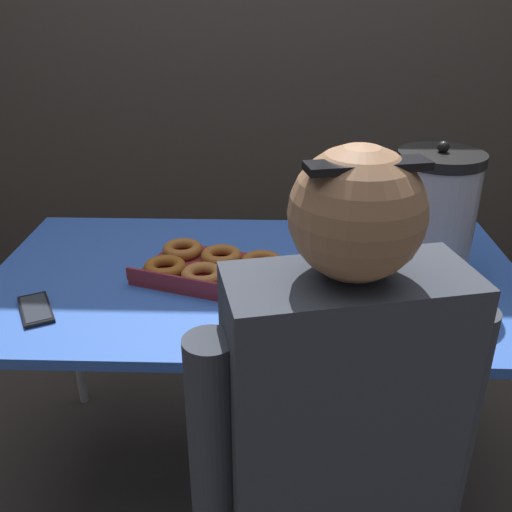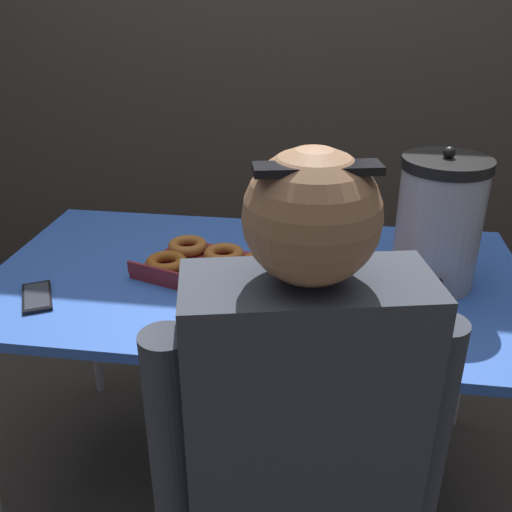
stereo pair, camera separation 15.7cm
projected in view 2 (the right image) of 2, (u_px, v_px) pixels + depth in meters
The scene contains 7 objects.
ground_plane at pixel (256, 477), 1.94m from camera, with size 12.00×12.00×0.00m, color #3D3833.
back_wall at pixel (296, 40), 2.43m from camera, with size 6.00×0.11×2.58m.
folding_table at pixel (256, 289), 1.62m from camera, with size 1.50×0.83×0.77m.
donut_box at pixel (246, 275), 1.56m from camera, with size 0.69×0.46×0.05m.
coffee_urn at pixel (439, 223), 1.49m from camera, with size 0.23×0.26×0.38m.
cell_phone at pixel (37, 297), 1.48m from camera, with size 0.14×0.17×0.01m.
person_seated at pixel (299, 493), 1.10m from camera, with size 0.54×0.29×1.31m.
Camera 2 is at (0.20, -1.41, 1.52)m, focal length 40.00 mm.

